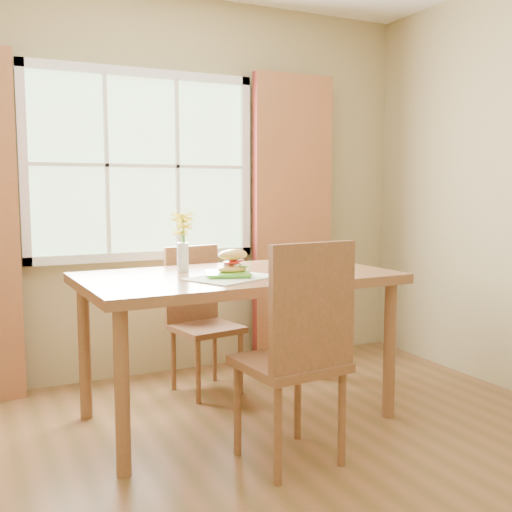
{
  "coord_description": "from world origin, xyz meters",
  "views": [
    {
      "loc": [
        -1.12,
        -2.27,
        1.34
      ],
      "look_at": [
        0.36,
        0.8,
        0.96
      ],
      "focal_mm": 42.0,
      "sensor_mm": 36.0,
      "label": 1
    }
  ],
  "objects_px": {
    "flower_vase": "(183,234)",
    "chair_near": "(300,346)",
    "chair_far": "(200,312)",
    "water_glass": "(276,263)",
    "croissant_sandwich": "(233,261)",
    "dining_table": "(237,288)"
  },
  "relations": [
    {
      "from": "flower_vase",
      "to": "chair_near",
      "type": "bearing_deg",
      "value": -73.58
    },
    {
      "from": "chair_far",
      "to": "water_glass",
      "type": "height_order",
      "value": "water_glass"
    },
    {
      "from": "flower_vase",
      "to": "croissant_sandwich",
      "type": "bearing_deg",
      "value": -57.26
    },
    {
      "from": "chair_near",
      "to": "chair_far",
      "type": "xyz_separation_m",
      "value": [
        -0.02,
        1.3,
        -0.08
      ]
    },
    {
      "from": "croissant_sandwich",
      "to": "dining_table",
      "type": "bearing_deg",
      "value": 45.77
    },
    {
      "from": "flower_vase",
      "to": "water_glass",
      "type": "bearing_deg",
      "value": -31.73
    },
    {
      "from": "chair_near",
      "to": "croissant_sandwich",
      "type": "height_order",
      "value": "chair_near"
    },
    {
      "from": "dining_table",
      "to": "chair_near",
      "type": "bearing_deg",
      "value": -91.26
    },
    {
      "from": "chair_far",
      "to": "water_glass",
      "type": "distance_m",
      "value": 0.81
    },
    {
      "from": "dining_table",
      "to": "chair_near",
      "type": "xyz_separation_m",
      "value": [
        0.01,
        -0.71,
        -0.17
      ]
    },
    {
      "from": "dining_table",
      "to": "water_glass",
      "type": "xyz_separation_m",
      "value": [
        0.2,
        -0.09,
        0.15
      ]
    },
    {
      "from": "chair_far",
      "to": "flower_vase",
      "type": "height_order",
      "value": "flower_vase"
    },
    {
      "from": "croissant_sandwich",
      "to": "water_glass",
      "type": "bearing_deg",
      "value": -7.18
    },
    {
      "from": "chair_near",
      "to": "water_glass",
      "type": "bearing_deg",
      "value": 67.27
    },
    {
      "from": "chair_far",
      "to": "croissant_sandwich",
      "type": "xyz_separation_m",
      "value": [
        -0.06,
        -0.68,
        0.42
      ]
    },
    {
      "from": "chair_near",
      "to": "croissant_sandwich",
      "type": "distance_m",
      "value": 0.71
    },
    {
      "from": "dining_table",
      "to": "water_glass",
      "type": "height_order",
      "value": "water_glass"
    },
    {
      "from": "flower_vase",
      "to": "chair_far",
      "type": "bearing_deg",
      "value": 57.66
    },
    {
      "from": "croissant_sandwich",
      "to": "water_glass",
      "type": "height_order",
      "value": "croissant_sandwich"
    },
    {
      "from": "chair_far",
      "to": "water_glass",
      "type": "xyz_separation_m",
      "value": [
        0.22,
        -0.67,
        0.39
      ]
    },
    {
      "from": "water_glass",
      "to": "dining_table",
      "type": "bearing_deg",
      "value": 156.08
    },
    {
      "from": "dining_table",
      "to": "flower_vase",
      "type": "relative_size",
      "value": 5.1
    }
  ]
}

